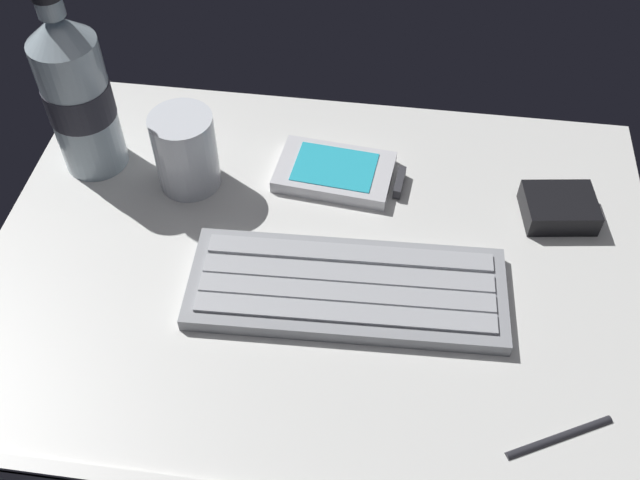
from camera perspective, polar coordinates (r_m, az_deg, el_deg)
ground_plane at (r=71.04cm, az=-0.03°, el=-2.23°), size 64.00×48.00×2.80cm
keyboard at (r=67.43cm, az=2.09°, el=-3.73°), size 29.43×12.20×1.70cm
handheld_device at (r=77.53cm, az=1.63°, el=5.26°), size 13.30×8.75×1.50cm
juice_cup at (r=76.15cm, az=-10.35°, el=6.61°), size 6.40×6.40×8.50cm
water_bottle at (r=77.80cm, az=-18.31°, el=10.71°), size 6.73×6.73×20.80cm
charger_block at (r=77.08cm, az=18.04°, el=2.39°), size 7.72×6.53×2.40cm
stylus_pen at (r=63.27cm, az=18.13°, el=-14.24°), size 8.76×4.99×0.70cm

